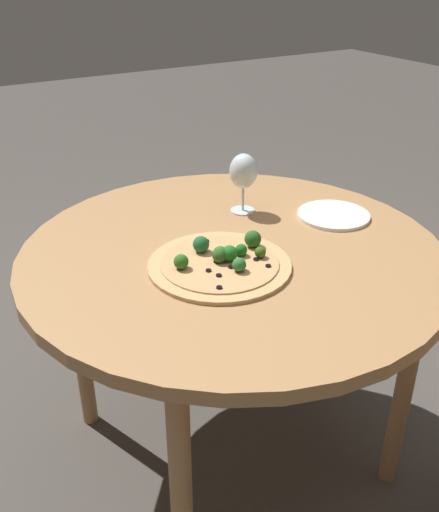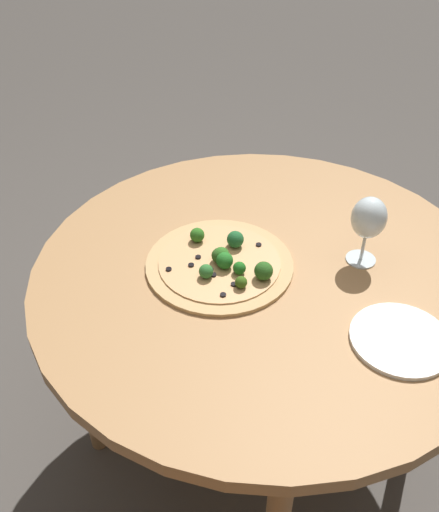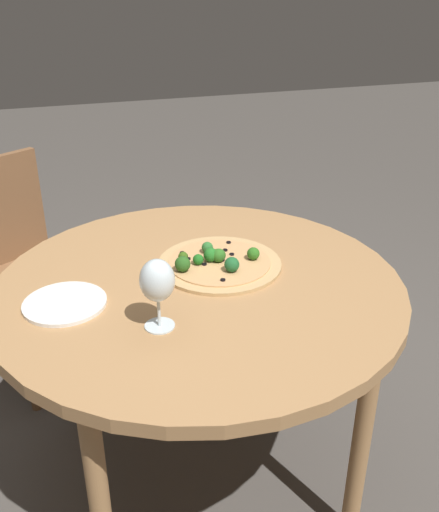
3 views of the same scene
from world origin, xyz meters
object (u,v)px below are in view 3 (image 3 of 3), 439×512
object	(u,v)px
plate_near	(65,303)
pizza	(218,262)
chair	(22,263)
wine_glass	(157,282)

from	to	relation	value
plate_near	pizza	bearing A→B (deg)	100.75
chair	wine_glass	world-z (taller)	wine_glass
chair	pizza	bearing A→B (deg)	-83.62
chair	wine_glass	xyz separation A→B (m)	(0.97, 0.34, 0.38)
wine_glass	chair	bearing A→B (deg)	-160.83
chair	pizza	size ratio (longest dim) A/B	2.43
wine_glass	plate_near	xyz separation A→B (m)	(-0.17, -0.21, -0.12)
chair	wine_glass	bearing A→B (deg)	-102.71
pizza	plate_near	size ratio (longest dim) A/B	1.69
pizza	wine_glass	xyz separation A→B (m)	(0.25, -0.23, 0.11)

